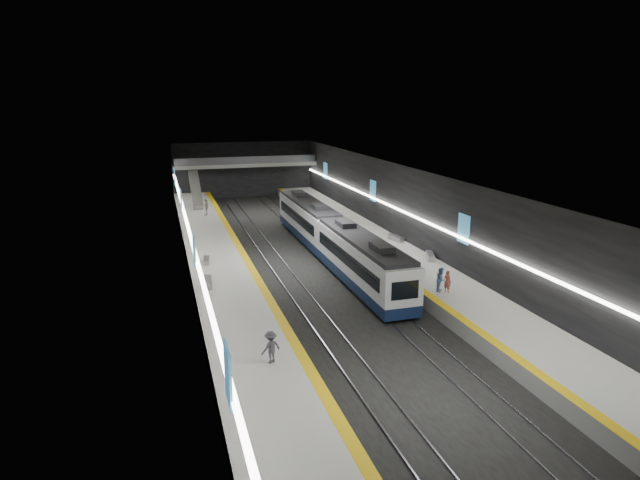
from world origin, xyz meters
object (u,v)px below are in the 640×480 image
object	(u,v)px
escalator	(196,190)
passenger_right_a	(447,282)
bench_right_far	(396,238)
passenger_left_a	(206,207)
passenger_right_b	(441,280)
train	(331,236)
bench_right_near	(430,256)
bench_left_far	(206,260)
bench_left_near	(208,282)
passenger_left_b	(271,347)

from	to	relation	value
escalator	passenger_right_a	world-z (taller)	escalator
bench_right_far	passenger_left_a	bearing A→B (deg)	122.61
passenger_left_a	passenger_right_b	bearing A→B (deg)	32.10
train	bench_right_near	xyz separation A→B (m)	(6.98, -5.36, -0.95)
bench_right_near	passenger_left_a	xyz separation A→B (m)	(-16.36, 22.88, 0.72)
bench_right_near	passenger_right_a	size ratio (longest dim) A/B	1.27
escalator	passenger_left_a	size ratio (longest dim) A/B	4.14
bench_left_far	passenger_right_a	world-z (taller)	passenger_right_a
bench_left_near	bench_left_far	world-z (taller)	bench_left_near
passenger_right_b	passenger_left_a	bearing A→B (deg)	66.51
bench_right_far	passenger_left_a	size ratio (longest dim) A/B	1.00
passenger_right_a	bench_right_near	bearing A→B (deg)	-41.82
passenger_right_b	passenger_left_b	distance (m)	15.04
bench_right_far	passenger_right_b	xyz separation A→B (m)	(-2.81, -13.49, 0.62)
passenger_right_b	bench_left_far	bearing A→B (deg)	95.04
escalator	passenger_left_a	bearing A→B (deg)	-84.98
bench_left_near	bench_right_far	bearing A→B (deg)	28.14
train	passenger_left_b	size ratio (longest dim) A/B	17.73
passenger_right_a	passenger_left_a	size ratio (longest dim) A/B	0.81
bench_left_near	passenger_right_a	bearing A→B (deg)	-15.98
bench_right_far	passenger_right_b	distance (m)	13.79
escalator	passenger_right_a	distance (m)	40.10
passenger_right_b	bench_left_near	bearing A→B (deg)	111.74
passenger_right_a	bench_left_far	bearing A→B (deg)	30.42
escalator	passenger_left_b	size ratio (longest dim) A/B	4.72
bench_left_near	bench_right_far	distance (m)	19.73
train	passenger_right_b	size ratio (longest dim) A/B	17.55
bench_right_near	bench_left_near	bearing A→B (deg)	-154.75
bench_right_far	passenger_left_a	world-z (taller)	passenger_left_a
escalator	bench_right_far	distance (m)	29.04
bench_left_near	bench_left_far	bearing A→B (deg)	91.31
train	bench_right_far	world-z (taller)	train
passenger_right_b	escalator	bearing A→B (deg)	63.20
bench_left_near	bench_right_near	world-z (taller)	bench_left_near
train	passenger_left_a	bearing A→B (deg)	118.16
passenger_right_a	passenger_left_b	xyz separation A→B (m)	(-13.74, -6.52, 0.07)
bench_left_near	passenger_right_b	size ratio (longest dim) A/B	1.18
passenger_left_b	bench_right_near	bearing A→B (deg)	-163.68
bench_left_far	bench_right_near	bearing A→B (deg)	-6.66
escalator	bench_left_near	distance (m)	31.35
train	bench_right_far	distance (m)	6.86
bench_left_near	bench_left_far	xyz separation A→B (m)	(0.41, 5.66, -0.05)
bench_right_far	passenger_right_a	xyz separation A→B (m)	(-2.48, -13.79, 0.54)
bench_right_far	passenger_left_b	bearing A→B (deg)	-140.14
passenger_left_b	bench_left_far	bearing A→B (deg)	-109.19
passenger_left_a	bench_left_near	bearing A→B (deg)	3.29
passenger_right_b	passenger_left_a	xyz separation A→B (m)	(-13.30, 30.09, 0.11)
bench_left_near	passenger_left_b	distance (m)	12.88
passenger_right_b	passenger_right_a	bearing A→B (deg)	-89.32
passenger_left_b	bench_left_near	bearing A→B (deg)	-105.20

